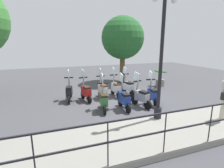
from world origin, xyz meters
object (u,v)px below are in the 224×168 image
at_px(scooter_far_3, 86,91).
at_px(scooter_far_4, 69,92).
at_px(tree_distant, 123,38).
at_px(scooter_near_3, 104,100).
at_px(scooter_near_2, 124,99).
at_px(scooter_near_0, 153,94).
at_px(scooter_far_1, 116,88).
at_px(lamp_post_near, 161,63).
at_px(potted_palm, 160,80).
at_px(scooter_near_1, 141,96).
at_px(scooter_far_2, 103,89).
at_px(scooter_far_0, 128,87).

bearing_deg(scooter_far_3, scooter_far_4, 62.53).
height_order(tree_distant, scooter_far_3, tree_distant).
relative_size(tree_distant, scooter_near_3, 3.01).
bearing_deg(scooter_near_2, scooter_far_3, 37.33).
height_order(scooter_near_2, scooter_far_4, same).
relative_size(tree_distant, scooter_near_2, 3.01).
bearing_deg(scooter_near_0, scooter_far_1, 42.98).
height_order(lamp_post_near, potted_palm, lamp_post_near).
distance_m(lamp_post_near, scooter_near_1, 2.28).
height_order(potted_palm, scooter_far_1, scooter_far_1).
relative_size(scooter_near_2, scooter_near_3, 1.00).
distance_m(scooter_near_0, scooter_near_2, 1.50).
height_order(tree_distant, scooter_near_3, tree_distant).
xyz_separation_m(scooter_near_3, scooter_far_1, (1.70, -1.19, 0.00)).
relative_size(tree_distant, scooter_far_1, 3.01).
height_order(potted_palm, scooter_near_2, scooter_near_2).
relative_size(scooter_near_0, scooter_far_1, 1.00).
xyz_separation_m(scooter_far_1, scooter_far_3, (-0.16, 1.62, 0.00)).
relative_size(scooter_near_3, scooter_far_3, 1.00).
height_order(lamp_post_near, scooter_far_2, lamp_post_near).
bearing_deg(scooter_near_0, scooter_far_3, 69.59).
bearing_deg(lamp_post_near, scooter_near_1, -7.10).
xyz_separation_m(tree_distant, scooter_near_0, (-5.01, 0.61, -2.64)).
bearing_deg(potted_palm, scooter_far_2, 105.75).
bearing_deg(scooter_far_0, scooter_far_3, 84.53).
xyz_separation_m(potted_palm, scooter_near_1, (-2.96, 3.06, 0.04)).
bearing_deg(lamp_post_near, scooter_far_4, 38.55).
bearing_deg(scooter_far_0, scooter_near_0, -174.73).
bearing_deg(scooter_near_0, scooter_near_2, 104.08).
height_order(lamp_post_near, scooter_near_3, lamp_post_near).
relative_size(scooter_far_0, scooter_far_2, 1.00).
xyz_separation_m(scooter_far_1, scooter_far_4, (0.07, 2.40, 0.00)).
height_order(scooter_near_1, scooter_near_2, same).
height_order(lamp_post_near, scooter_near_0, lamp_post_near).
distance_m(lamp_post_near, scooter_far_4, 4.69).
xyz_separation_m(scooter_near_0, scooter_near_3, (0.01, 2.36, 0.00)).
distance_m(lamp_post_near, scooter_far_1, 3.77).
distance_m(tree_distant, scooter_far_2, 4.97).
distance_m(scooter_near_1, scooter_near_2, 0.85).
height_order(scooter_far_0, scooter_far_4, same).
bearing_deg(scooter_far_2, scooter_far_4, 81.86).
xyz_separation_m(scooter_far_2, scooter_far_4, (0.13, 1.66, 0.00)).
relative_size(scooter_near_2, scooter_far_2, 1.00).
bearing_deg(scooter_far_2, scooter_far_3, 92.66).
relative_size(lamp_post_near, scooter_far_4, 2.91).
relative_size(scooter_near_1, scooter_far_4, 1.00).
xyz_separation_m(scooter_near_0, scooter_far_2, (1.64, 1.91, 0.00)).
bearing_deg(scooter_far_4, tree_distant, -42.99).
xyz_separation_m(lamp_post_near, scooter_far_0, (3.37, -0.39, -1.66)).
distance_m(potted_palm, scooter_far_4, 6.08).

